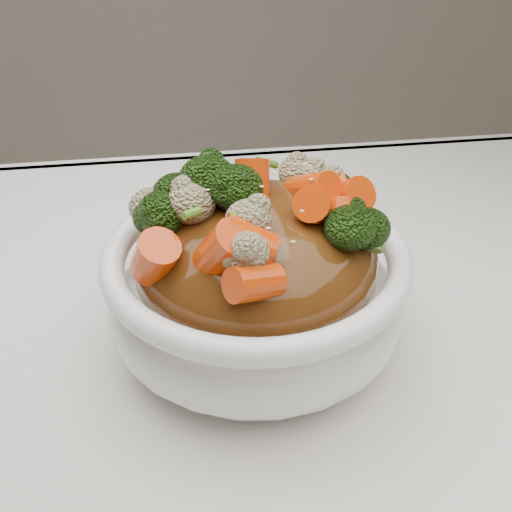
{
  "coord_description": "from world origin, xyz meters",
  "views": [
    {
      "loc": [
        -0.09,
        -0.35,
        1.09
      ],
      "look_at": [
        -0.03,
        0.03,
        0.83
      ],
      "focal_mm": 42.0,
      "sensor_mm": 36.0,
      "label": 1
    }
  ],
  "objects": [
    {
      "name": "carrots",
      "position": [
        -0.03,
        0.03,
        0.9
      ],
      "size": [
        0.23,
        0.23,
        0.05
      ],
      "primitive_type": null,
      "rotation": [
        0.0,
        0.0,
        0.3
      ],
      "color": "#D93E07",
      "rests_on": "sauce_base"
    },
    {
      "name": "sauce_base",
      "position": [
        -0.03,
        0.03,
        0.83
      ],
      "size": [
        0.23,
        0.23,
        0.1
      ],
      "primitive_type": "ellipsoid",
      "rotation": [
        0.0,
        0.0,
        0.3
      ],
      "color": "#4D280D",
      "rests_on": "bowl"
    },
    {
      "name": "bowl",
      "position": [
        -0.03,
        0.03,
        0.8
      ],
      "size": [
        0.29,
        0.29,
        0.09
      ],
      "primitive_type": null,
      "rotation": [
        0.0,
        0.0,
        0.3
      ],
      "color": "white",
      "rests_on": "tablecloth"
    },
    {
      "name": "sesame_seeds",
      "position": [
        -0.03,
        0.03,
        0.9
      ],
      "size": [
        0.21,
        0.21,
        0.01
      ],
      "primitive_type": null,
      "rotation": [
        0.0,
        0.0,
        0.3
      ],
      "color": "beige",
      "rests_on": "sauce_base"
    },
    {
      "name": "scallions",
      "position": [
        -0.03,
        0.03,
        0.9
      ],
      "size": [
        0.18,
        0.18,
        0.02
      ],
      "primitive_type": null,
      "rotation": [
        0.0,
        0.0,
        0.3
      ],
      "color": "#43841E",
      "rests_on": "sauce_base"
    },
    {
      "name": "cauliflower",
      "position": [
        -0.03,
        0.03,
        0.89
      ],
      "size": [
        0.23,
        0.23,
        0.04
      ],
      "primitive_type": null,
      "rotation": [
        0.0,
        0.0,
        0.3
      ],
      "color": "tan",
      "rests_on": "sauce_base"
    },
    {
      "name": "broccoli",
      "position": [
        -0.03,
        0.03,
        0.89
      ],
      "size": [
        0.23,
        0.23,
        0.05
      ],
      "primitive_type": null,
      "rotation": [
        0.0,
        0.0,
        0.3
      ],
      "color": "black",
      "rests_on": "sauce_base"
    },
    {
      "name": "tablecloth",
      "position": [
        0.0,
        0.0,
        0.73
      ],
      "size": [
        1.2,
        0.8,
        0.04
      ],
      "primitive_type": "cube",
      "color": "silver",
      "rests_on": "dining_table"
    }
  ]
}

